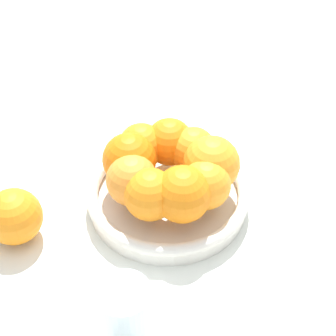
{
  "coord_description": "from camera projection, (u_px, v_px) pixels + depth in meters",
  "views": [
    {
      "loc": [
        -0.04,
        -0.58,
        0.61
      ],
      "look_at": [
        0.0,
        0.0,
        0.07
      ],
      "focal_mm": 60.0,
      "sensor_mm": 36.0,
      "label": 1
    }
  ],
  "objects": [
    {
      "name": "drinking_glass",
      "position": [
        125.0,
        314.0,
        0.65
      ],
      "size": [
        0.06,
        0.06,
        0.09
      ],
      "primitive_type": "cylinder",
      "color": "silver",
      "rests_on": "ground_plane"
    },
    {
      "name": "orange_pile",
      "position": [
        169.0,
        168.0,
        0.79
      ],
      "size": [
        0.2,
        0.19,
        0.08
      ],
      "color": "orange",
      "rests_on": "fruit_bowl"
    },
    {
      "name": "stray_orange",
      "position": [
        14.0,
        216.0,
        0.77
      ],
      "size": [
        0.08,
        0.08,
        0.08
      ],
      "primitive_type": "sphere",
      "color": "orange",
      "rests_on": "ground_plane"
    },
    {
      "name": "ground_plane",
      "position": [
        168.0,
        205.0,
        0.84
      ],
      "size": [
        4.0,
        4.0,
        0.0
      ],
      "primitive_type": "plane",
      "color": "silver"
    },
    {
      "name": "fruit_bowl",
      "position": [
        168.0,
        196.0,
        0.83
      ],
      "size": [
        0.24,
        0.24,
        0.04
      ],
      "color": "silver",
      "rests_on": "ground_plane"
    }
  ]
}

